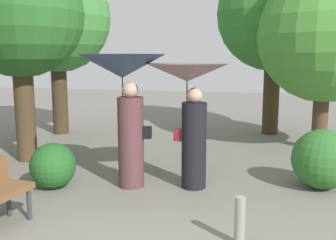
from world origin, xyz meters
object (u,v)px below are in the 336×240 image
(person_left, at_px, (125,87))
(tree_mid_left, at_px, (56,7))
(tree_near_left, at_px, (18,0))
(tree_mid_right, at_px, (275,2))
(path_marker_post, at_px, (240,221))
(tree_near_right, at_px, (326,25))
(person_right, at_px, (189,96))

(person_left, distance_m, tree_mid_left, 5.31)
(tree_near_left, xyz_separation_m, tree_mid_right, (4.99, 3.99, 0.32))
(person_left, xyz_separation_m, tree_mid_left, (-3.25, 3.81, 1.76))
(tree_mid_left, distance_m, path_marker_post, 8.17)
(tree_mid_right, relative_size, path_marker_post, 9.35)
(person_left, relative_size, tree_mid_left, 0.42)
(tree_near_left, relative_size, tree_near_right, 1.07)
(tree_near_right, distance_m, tree_mid_left, 6.79)
(person_right, bearing_deg, path_marker_post, -155.03)
(path_marker_post, bearing_deg, tree_mid_right, 85.67)
(tree_near_right, relative_size, tree_mid_left, 0.87)
(tree_near_left, xyz_separation_m, path_marker_post, (4.48, -2.74, -2.94))
(tree_near_left, height_order, tree_mid_right, tree_mid_right)
(tree_near_left, relative_size, tree_mid_left, 0.93)
(person_left, relative_size, tree_mid_right, 0.40)
(person_right, xyz_separation_m, tree_mid_right, (1.43, 4.90, 2.03))
(person_left, xyz_separation_m, path_marker_post, (1.94, -1.66, -1.37))
(tree_mid_right, bearing_deg, path_marker_post, -94.33)
(person_left, bearing_deg, person_right, -81.94)
(person_left, height_order, path_marker_post, person_left)
(tree_near_left, xyz_separation_m, tree_mid_left, (-0.71, 2.74, 0.20))
(person_right, relative_size, tree_mid_right, 0.38)
(person_right, bearing_deg, tree_near_right, -38.89)
(tree_mid_left, distance_m, tree_mid_right, 5.84)
(person_left, distance_m, person_right, 1.05)
(tree_mid_left, bearing_deg, person_right, -40.41)
(person_right, distance_m, tree_mid_left, 5.93)
(person_right, xyz_separation_m, tree_near_left, (-3.57, 0.90, 1.72))
(tree_near_right, height_order, path_marker_post, tree_near_right)
(tree_near_left, distance_m, tree_mid_left, 2.84)
(tree_near_left, height_order, path_marker_post, tree_near_left)
(tree_near_right, xyz_separation_m, path_marker_post, (-1.56, -5.08, -2.53))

